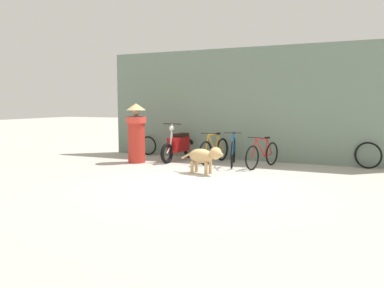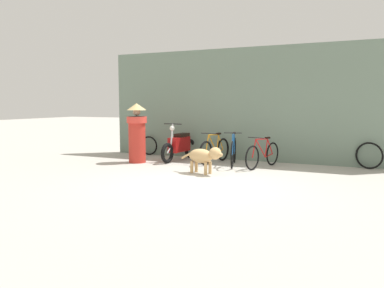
{
  "view_description": "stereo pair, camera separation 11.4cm",
  "coord_description": "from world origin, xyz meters",
  "px_view_note": "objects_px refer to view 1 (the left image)",
  "views": [
    {
      "loc": [
        2.85,
        -7.21,
        1.66
      ],
      "look_at": [
        -0.81,
        1.33,
        0.65
      ],
      "focal_mm": 35.0,
      "sensor_mm": 36.0,
      "label": 1
    },
    {
      "loc": [
        2.95,
        -7.16,
        1.66
      ],
      "look_at": [
        -0.81,
        1.33,
        0.65
      ],
      "focal_mm": 35.0,
      "sensor_mm": 36.0,
      "label": 2
    }
  ],
  "objects_px": {
    "bicycle_2": "(263,155)",
    "spare_tire_right": "(148,146)",
    "bicycle_1": "(233,151)",
    "person_in_robes": "(136,132)",
    "stray_dog": "(204,156)",
    "bicycle_0": "(214,150)",
    "motorcycle": "(179,146)",
    "spare_tire_left": "(368,155)"
  },
  "relations": [
    {
      "from": "bicycle_2",
      "to": "spare_tire_right",
      "type": "bearing_deg",
      "value": -85.41
    },
    {
      "from": "bicycle_1",
      "to": "person_in_robes",
      "type": "distance_m",
      "value": 2.75
    },
    {
      "from": "stray_dog",
      "to": "bicycle_1",
      "type": "bearing_deg",
      "value": 92.87
    },
    {
      "from": "stray_dog",
      "to": "person_in_robes",
      "type": "height_order",
      "value": "person_in_robes"
    },
    {
      "from": "bicycle_0",
      "to": "spare_tire_right",
      "type": "relative_size",
      "value": 2.62
    },
    {
      "from": "motorcycle",
      "to": "stray_dog",
      "type": "xyz_separation_m",
      "value": [
        1.46,
        -1.66,
        -0.01
      ]
    },
    {
      "from": "spare_tire_left",
      "to": "stray_dog",
      "type": "bearing_deg",
      "value": -147.31
    },
    {
      "from": "bicycle_0",
      "to": "spare_tire_right",
      "type": "distance_m",
      "value": 2.59
    },
    {
      "from": "person_in_robes",
      "to": "spare_tire_right",
      "type": "distance_m",
      "value": 1.63
    },
    {
      "from": "bicycle_2",
      "to": "spare_tire_left",
      "type": "relative_size",
      "value": 2.28
    },
    {
      "from": "bicycle_1",
      "to": "motorcycle",
      "type": "distance_m",
      "value": 1.73
    },
    {
      "from": "bicycle_2",
      "to": "spare_tire_right",
      "type": "xyz_separation_m",
      "value": [
        -3.92,
        0.89,
        -0.03
      ]
    },
    {
      "from": "bicycle_0",
      "to": "stray_dog",
      "type": "height_order",
      "value": "bicycle_0"
    },
    {
      "from": "bicycle_2",
      "to": "bicycle_1",
      "type": "bearing_deg",
      "value": -75.31
    },
    {
      "from": "bicycle_1",
      "to": "bicycle_2",
      "type": "distance_m",
      "value": 0.81
    },
    {
      "from": "bicycle_1",
      "to": "motorcycle",
      "type": "height_order",
      "value": "motorcycle"
    },
    {
      "from": "motorcycle",
      "to": "person_in_robes",
      "type": "height_order",
      "value": "person_in_robes"
    },
    {
      "from": "bicycle_0",
      "to": "person_in_robes",
      "type": "height_order",
      "value": "person_in_robes"
    },
    {
      "from": "bicycle_0",
      "to": "motorcycle",
      "type": "height_order",
      "value": "motorcycle"
    },
    {
      "from": "bicycle_1",
      "to": "stray_dog",
      "type": "bearing_deg",
      "value": -23.69
    },
    {
      "from": "stray_dog",
      "to": "person_in_robes",
      "type": "bearing_deg",
      "value": 173.17
    },
    {
      "from": "motorcycle",
      "to": "person_in_robes",
      "type": "xyz_separation_m",
      "value": [
        -0.93,
        -0.81,
        0.43
      ]
    },
    {
      "from": "bicycle_1",
      "to": "stray_dog",
      "type": "height_order",
      "value": "bicycle_1"
    },
    {
      "from": "stray_dog",
      "to": "spare_tire_right",
      "type": "distance_m",
      "value": 3.67
    },
    {
      "from": "bicycle_2",
      "to": "person_in_robes",
      "type": "xyz_separation_m",
      "value": [
        -3.45,
        -0.57,
        0.53
      ]
    },
    {
      "from": "stray_dog",
      "to": "motorcycle",
      "type": "bearing_deg",
      "value": 144.13
    },
    {
      "from": "bicycle_0",
      "to": "motorcycle",
      "type": "distance_m",
      "value": 1.11
    },
    {
      "from": "bicycle_0",
      "to": "bicycle_2",
      "type": "xyz_separation_m",
      "value": [
        1.41,
        -0.22,
        -0.01
      ]
    },
    {
      "from": "bicycle_0",
      "to": "spare_tire_left",
      "type": "relative_size",
      "value": 2.33
    },
    {
      "from": "bicycle_0",
      "to": "motorcycle",
      "type": "xyz_separation_m",
      "value": [
        -1.11,
        0.02,
        0.08
      ]
    },
    {
      "from": "bicycle_2",
      "to": "motorcycle",
      "type": "height_order",
      "value": "motorcycle"
    },
    {
      "from": "bicycle_2",
      "to": "motorcycle",
      "type": "xyz_separation_m",
      "value": [
        -2.52,
        0.24,
        0.1
      ]
    },
    {
      "from": "person_in_robes",
      "to": "stray_dog",
      "type": "bearing_deg",
      "value": 132.04
    },
    {
      "from": "spare_tire_left",
      "to": "bicycle_1",
      "type": "bearing_deg",
      "value": -165.85
    },
    {
      "from": "spare_tire_left",
      "to": "motorcycle",
      "type": "bearing_deg",
      "value": -172.85
    },
    {
      "from": "stray_dog",
      "to": "person_in_robes",
      "type": "relative_size",
      "value": 0.71
    },
    {
      "from": "spare_tire_left",
      "to": "bicycle_0",
      "type": "bearing_deg",
      "value": -170.61
    },
    {
      "from": "bicycle_1",
      "to": "spare_tire_right",
      "type": "bearing_deg",
      "value": -118.89
    },
    {
      "from": "bicycle_0",
      "to": "spare_tire_right",
      "type": "xyz_separation_m",
      "value": [
        -2.51,
        0.66,
        -0.04
      ]
    },
    {
      "from": "motorcycle",
      "to": "spare_tire_right",
      "type": "relative_size",
      "value": 3.0
    },
    {
      "from": "bicycle_2",
      "to": "spare_tire_right",
      "type": "height_order",
      "value": "bicycle_2"
    },
    {
      "from": "bicycle_1",
      "to": "bicycle_0",
      "type": "bearing_deg",
      "value": -120.84
    }
  ]
}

